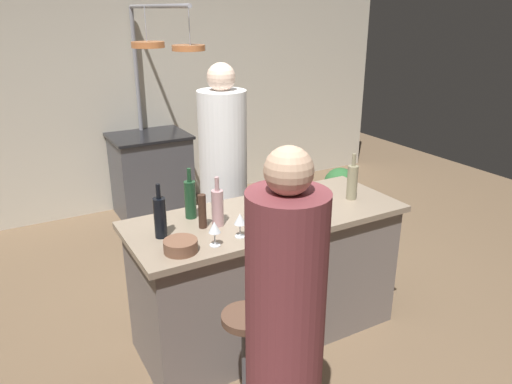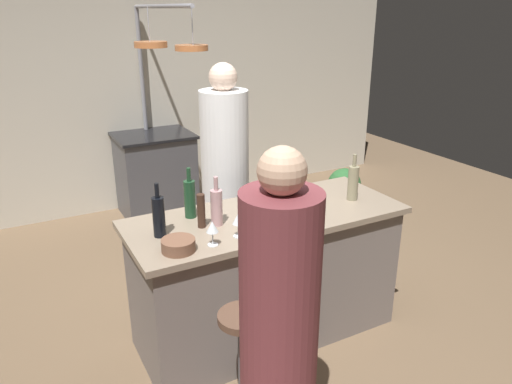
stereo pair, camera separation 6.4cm
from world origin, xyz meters
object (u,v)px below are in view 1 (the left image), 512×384
(wine_bottle_rose, at_px, (218,207))
(wine_glass_near_left_guest, at_px, (240,220))
(pepper_mill, at_px, (202,211))
(potted_plant, at_px, (340,188))
(wine_glass_by_chef, at_px, (214,228))
(bar_stool_left, at_px, (247,363))
(wine_bottle_white, at_px, (352,181))
(guest_left, at_px, (285,339))
(stove_range, at_px, (152,175))
(wine_bottle_green, at_px, (190,199))
(chef, at_px, (224,185))
(mixing_bowl_wooden, at_px, (181,246))
(wine_glass_near_right_guest, at_px, (310,187))
(wine_bottle_amber, at_px, (291,197))
(wine_bottle_dark, at_px, (160,217))
(mixing_bowl_steel, at_px, (268,216))

(wine_bottle_rose, distance_m, wine_glass_near_left_guest, 0.21)
(pepper_mill, bearing_deg, potted_plant, 32.65)
(potted_plant, bearing_deg, wine_glass_by_chef, -143.42)
(bar_stool_left, distance_m, wine_bottle_white, 1.42)
(guest_left, bearing_deg, wine_bottle_white, 39.10)
(stove_range, bearing_deg, wine_bottle_green, -101.19)
(chef, relative_size, wine_glass_by_chef, 12.10)
(wine_bottle_green, bearing_deg, chef, 50.18)
(pepper_mill, xyz_separation_m, wine_bottle_white, (1.08, -0.07, 0.02))
(chef, height_order, pepper_mill, chef)
(bar_stool_left, xyz_separation_m, wine_bottle_white, (1.13, 0.56, 0.65))
(mixing_bowl_wooden, bearing_deg, pepper_mill, 44.80)
(wine_glass_near_right_guest, height_order, mixing_bowl_wooden, wine_glass_near_right_guest)
(wine_bottle_rose, bearing_deg, mixing_bowl_wooden, -146.73)
(wine_bottle_rose, bearing_deg, wine_glass_by_chef, -119.08)
(wine_bottle_rose, bearing_deg, stove_range, 81.89)
(wine_glass_near_left_guest, relative_size, mixing_bowl_wooden, 0.79)
(stove_range, xyz_separation_m, wine_bottle_white, (0.64, -2.51, 0.58))
(pepper_mill, height_order, wine_bottle_green, wine_bottle_green)
(bar_stool_left, distance_m, wine_bottle_rose, 0.90)
(chef, xyz_separation_m, mixing_bowl_wooden, (-0.76, -1.05, 0.11))
(stove_range, bearing_deg, wine_glass_near_right_guest, -81.72)
(stove_range, distance_m, wine_bottle_amber, 2.62)
(wine_bottle_white, bearing_deg, wine_bottle_green, 167.40)
(wine_bottle_amber, relative_size, wine_bottle_rose, 1.07)
(wine_bottle_amber, distance_m, wine_bottle_rose, 0.47)
(potted_plant, height_order, mixing_bowl_wooden, mixing_bowl_wooden)
(wine_glass_near_right_guest, bearing_deg, wine_glass_by_chef, -161.56)
(stove_range, bearing_deg, mixing_bowl_wooden, -104.17)
(wine_bottle_green, xyz_separation_m, mixing_bowl_wooden, (-0.22, -0.40, -0.09))
(potted_plant, relative_size, wine_bottle_rose, 1.69)
(chef, bearing_deg, wine_glass_by_chef, -118.09)
(potted_plant, xyz_separation_m, wine_glass_near_left_guest, (-2.09, -1.65, 0.71))
(bar_stool_left, height_order, wine_glass_near_left_guest, wine_glass_near_left_guest)
(pepper_mill, bearing_deg, wine_glass_near_left_guest, -58.96)
(wine_bottle_rose, relative_size, wine_bottle_green, 0.95)
(pepper_mill, bearing_deg, wine_glass_by_chef, -98.58)
(wine_bottle_dark, height_order, mixing_bowl_wooden, wine_bottle_dark)
(wine_glass_by_chef, bearing_deg, wine_glass_near_left_guest, 9.90)
(wine_glass_near_right_guest, bearing_deg, mixing_bowl_wooden, -166.24)
(wine_bottle_amber, xyz_separation_m, wine_glass_by_chef, (-0.59, -0.14, -0.02))
(wine_bottle_rose, xyz_separation_m, mixing_bowl_steel, (0.30, -0.10, -0.09))
(wine_bottle_rose, relative_size, wine_glass_near_right_guest, 2.11)
(stove_range, relative_size, chef, 0.50)
(bar_stool_left, relative_size, guest_left, 0.41)
(bar_stool_left, relative_size, wine_bottle_rose, 2.21)
(mixing_bowl_wooden, bearing_deg, wine_glass_near_left_guest, 0.47)
(potted_plant, bearing_deg, wine_glass_near_right_guest, -135.56)
(wine_glass_near_left_guest, relative_size, wine_glass_by_chef, 1.00)
(chef, distance_m, wine_bottle_amber, 0.96)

